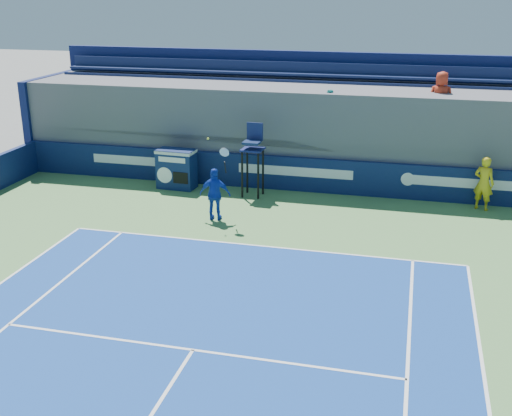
% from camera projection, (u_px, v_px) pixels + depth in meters
% --- Properties ---
extents(ball_person, '(0.75, 0.63, 1.74)m').
position_uv_depth(ball_person, '(484.00, 183.00, 20.23)').
color(ball_person, gold).
rests_on(ball_person, apron).
extents(back_hoarding, '(20.40, 0.21, 1.20)m').
position_uv_depth(back_hoarding, '(295.00, 174.00, 22.20)').
color(back_hoarding, '#0C1946').
rests_on(back_hoarding, ground).
extents(match_clock, '(1.36, 0.80, 1.40)m').
position_uv_depth(match_clock, '(176.00, 168.00, 22.43)').
color(match_clock, '#0F1E4C').
rests_on(match_clock, ground).
extents(umpire_chair, '(0.74, 0.74, 2.48)m').
position_uv_depth(umpire_chair, '(253.00, 152.00, 21.35)').
color(umpire_chair, black).
rests_on(umpire_chair, ground).
extents(tennis_player, '(0.98, 0.47, 2.57)m').
position_uv_depth(tennis_player, '(215.00, 194.00, 19.35)').
color(tennis_player, '#1537AE').
rests_on(tennis_player, apron).
extents(stadium_seating, '(21.00, 4.05, 4.40)m').
position_uv_depth(stadium_seating, '(307.00, 127.00, 23.67)').
color(stadium_seating, '#55555A').
rests_on(stadium_seating, ground).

